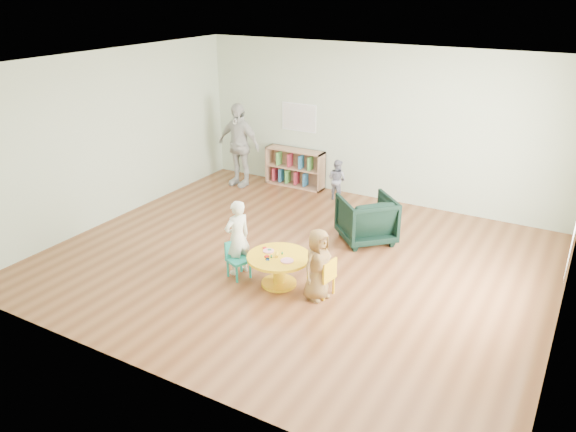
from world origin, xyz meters
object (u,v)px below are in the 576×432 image
at_px(kid_chair_right, 324,276).
at_px(child_left, 237,238).
at_px(kid_chair_left, 237,258).
at_px(child_right, 318,265).
at_px(adult_caretaker, 239,145).
at_px(armchair, 366,219).
at_px(activity_table, 279,265).
at_px(bookshelf, 295,168).
at_px(toddler, 337,180).

height_order(kid_chair_right, child_left, child_left).
bearing_deg(kid_chair_left, kid_chair_right, 117.85).
bearing_deg(child_right, kid_chair_left, 108.82).
height_order(child_right, adult_caretaker, adult_caretaker).
xyz_separation_m(armchair, child_left, (-1.14, -1.86, 0.17)).
bearing_deg(child_left, kid_chair_right, 113.83).
bearing_deg(activity_table, bookshelf, 115.98).
bearing_deg(kid_chair_right, child_right, 164.44).
distance_m(kid_chair_right, child_left, 1.34).
height_order(kid_chair_right, adult_caretaker, adult_caretaker).
bearing_deg(adult_caretaker, kid_chair_left, -52.14).
xyz_separation_m(bookshelf, armchair, (2.23, -1.72, -0.00)).
distance_m(activity_table, kid_chair_right, 0.65).
bearing_deg(child_left, activity_table, 111.11).
bearing_deg(toddler, kid_chair_right, 123.16).
bearing_deg(toddler, armchair, 140.04).
bearing_deg(adult_caretaker, child_left, -51.97).
height_order(kid_chair_left, armchair, armchair).
distance_m(armchair, child_right, 1.93).
bearing_deg(kid_chair_right, toddler, 32.02).
relative_size(activity_table, kid_chair_right, 1.63).
relative_size(activity_table, kid_chair_left, 1.65).
bearing_deg(activity_table, adult_caretaker, 131.59).
relative_size(toddler, adult_caretaker, 0.47).
bearing_deg(kid_chair_right, activity_table, 104.06).
distance_m(child_left, adult_caretaker, 3.72).
bearing_deg(armchair, child_left, 13.89).
xyz_separation_m(activity_table, toddler, (-0.70, 3.30, 0.09)).
distance_m(bookshelf, toddler, 1.09).
xyz_separation_m(kid_chair_right, toddler, (-1.35, 3.25, 0.10)).
height_order(kid_chair_left, bookshelf, bookshelf).
relative_size(kid_chair_right, child_right, 0.55).
xyz_separation_m(kid_chair_right, child_left, (-1.31, -0.04, 0.26)).
xyz_separation_m(activity_table, bookshelf, (-1.75, 3.59, 0.07)).
relative_size(bookshelf, toddler, 1.56).
bearing_deg(child_left, armchair, 170.51).
xyz_separation_m(activity_table, armchair, (0.48, 1.87, 0.07)).
relative_size(kid_chair_right, child_left, 0.49).
height_order(armchair, child_left, child_left).
bearing_deg(adult_caretaker, toddler, 10.17).
distance_m(activity_table, toddler, 3.38).
xyz_separation_m(child_left, adult_caretaker, (-2.07, 3.07, 0.28)).
distance_m(bookshelf, adult_caretaker, 1.20).
relative_size(kid_chair_right, toddler, 0.68).
bearing_deg(adult_caretaker, armchair, -16.64).
distance_m(kid_chair_right, bookshelf, 4.28).
xyz_separation_m(armchair, child_right, (0.13, -1.92, 0.11)).
bearing_deg(kid_chair_left, adult_caretaker, -124.39).
bearing_deg(bookshelf, kid_chair_left, -72.82).
relative_size(activity_table, toddler, 1.11).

